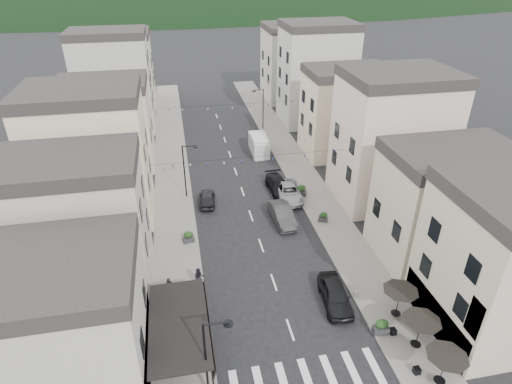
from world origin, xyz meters
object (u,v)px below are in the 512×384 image
parked_car_d (279,186)px  pedestrian_b (199,278)px  parked_car_c (289,192)px  pedestrian_a (169,287)px  delivery_van (259,144)px  parked_car_a (335,295)px  parked_car_b (282,215)px  parked_car_e (207,198)px

parked_car_d → pedestrian_b: bearing=-128.8°
parked_car_c → pedestrian_a: pedestrian_a is taller
delivery_van → parked_car_a: bearing=-88.0°
parked_car_b → delivery_van: size_ratio=0.96×
parked_car_e → parked_car_d: bearing=-166.3°
parked_car_b → parked_car_a: bearing=-87.0°
parked_car_e → delivery_van: bearing=-118.1°
parked_car_d → parked_car_e: bearing=-175.8°
parked_car_c → delivery_van: delivery_van is taller
delivery_van → pedestrian_b: bearing=-110.1°
parked_car_a → parked_car_b: size_ratio=0.97×
parked_car_e → pedestrian_a: bearing=78.7°
delivery_van → pedestrian_a: bearing=-114.1°
parked_car_c → parked_car_b: bearing=-109.1°
pedestrian_a → parked_car_c: bearing=41.4°
parked_car_b → parked_car_d: bearing=77.0°
delivery_van → pedestrian_b: size_ratio=2.96×
parked_car_a → delivery_van: size_ratio=0.93×
parked_car_c → parked_car_d: size_ratio=1.06×
parked_car_d → pedestrian_a: size_ratio=3.21×
parked_car_b → delivery_van: (1.02, 16.40, 0.38)m
parked_car_b → pedestrian_a: bearing=-145.4°
parked_car_b → parked_car_e: bearing=142.1°
parked_car_d → pedestrian_a: (-12.02, -14.23, 0.18)m
delivery_van → pedestrian_a: delivery_van is taller
parked_car_a → parked_car_d: 17.37m
parked_car_a → pedestrian_a: pedestrian_a is taller
parked_car_e → pedestrian_a: size_ratio=2.45×
parked_car_b → parked_car_d: parked_car_b is taller
pedestrian_b → parked_car_b: bearing=40.5°
parked_car_d → delivery_van: delivery_van is taller
parked_car_d → parked_car_b: bearing=-103.8°
parked_car_b → pedestrian_b: pedestrian_b is taller
parked_car_a → parked_car_c: (0.65, 15.79, -0.06)m
delivery_van → parked_car_d: bearing=-88.0°
parked_car_d → pedestrian_b: size_ratio=2.97×
delivery_van → pedestrian_b: (-9.67, -24.21, -0.21)m
delivery_van → parked_car_e: bearing=-122.4°
parked_car_a → delivery_van: bearing=95.5°
parked_car_a → parked_car_e: bearing=121.3°
parked_car_a → pedestrian_b: bearing=164.7°
parked_car_c → parked_car_a: bearing=-88.7°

